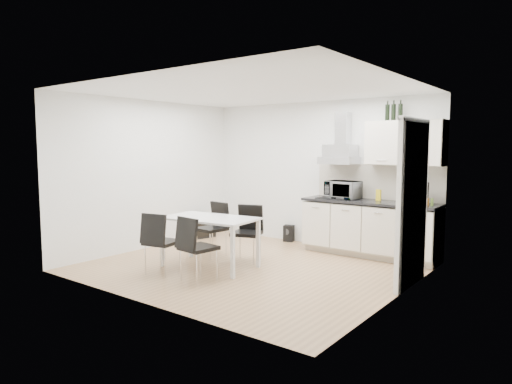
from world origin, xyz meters
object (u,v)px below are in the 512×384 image
chair_far_left (211,230)px  chair_far_right (247,234)px  dining_table (210,223)px  kitchenette (373,206)px  chair_near_left (162,243)px  floor_speaker (289,233)px  chair_near_right (199,249)px  guitar_amp (201,226)px

chair_far_left → chair_far_right: bearing=-169.3°
chair_far_left → dining_table: bearing=137.7°
dining_table → chair_far_left: size_ratio=1.65×
kitchenette → chair_near_left: (-1.96, -2.77, -0.39)m
floor_speaker → dining_table: bearing=-104.7°
chair_far_right → chair_near_left: bearing=46.9°
floor_speaker → chair_far_right: bearing=-95.7°
chair_near_right → floor_speaker: chair_near_right is taller
chair_near_right → floor_speaker: (-0.44, 2.88, -0.29)m
dining_table → guitar_amp: bearing=130.9°
chair_far_right → guitar_amp: bearing=-45.9°
dining_table → floor_speaker: dining_table is taller
kitchenette → guitar_amp: bearing=-169.9°
chair_far_left → floor_speaker: size_ratio=2.86×
chair_near_right → chair_near_left: bearing=-168.6°
guitar_amp → floor_speaker: guitar_amp is taller
floor_speaker → chair_near_left: bearing=-110.7°
chair_far_left → chair_near_right: same height
dining_table → floor_speaker: 2.32m
chair_far_left → chair_far_right: size_ratio=1.00×
chair_near_left → kitchenette: bearing=43.6°
dining_table → chair_near_left: bearing=-119.3°
chair_near_left → chair_near_right: (0.66, 0.05, 0.00)m
chair_far_right → chair_near_left: size_ratio=1.00×
chair_far_right → chair_near_right: size_ratio=1.00×
chair_far_left → guitar_amp: bearing=-33.0°
chair_far_right → guitar_amp: (-1.89, 0.94, -0.21)m
dining_table → chair_near_left: 0.77m
chair_far_left → guitar_amp: (-1.18, 0.99, -0.21)m
chair_near_right → dining_table: bearing=128.1°
kitchenette → chair_far_right: kitchenette is taller
chair_near_left → floor_speaker: bearing=74.5°
kitchenette → floor_speaker: kitchenette is taller
dining_table → chair_near_right: (0.37, -0.62, -0.23)m
kitchenette → chair_near_right: (-1.30, -2.72, -0.39)m
guitar_amp → kitchenette: bearing=25.0°
chair_far_left → chair_near_left: bearing=104.6°
chair_near_left → guitar_amp: (-1.35, 2.18, -0.21)m
chair_near_left → floor_speaker: (0.22, 2.93, -0.29)m
chair_far_left → chair_far_right: (0.70, 0.05, 0.00)m
dining_table → chair_far_right: 0.66m
chair_near_left → floor_speaker: 2.96m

